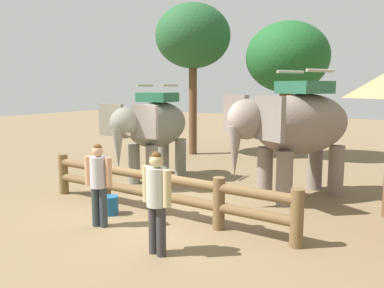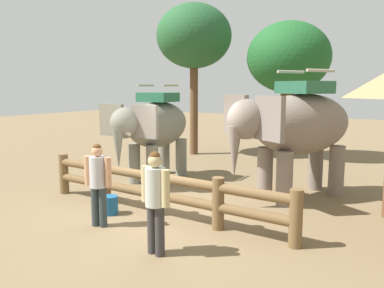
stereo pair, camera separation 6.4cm
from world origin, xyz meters
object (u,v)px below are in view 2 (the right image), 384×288
object	(u,v)px
elephant_center	(296,127)
feed_bucket	(110,205)
tourist_man_in_blue	(98,179)
tree_back_center	(194,37)
elephant_near_left	(154,127)
tree_far_right	(289,59)
tourist_woman_in_black	(155,196)
log_fence	(156,188)

from	to	relation	value
elephant_center	feed_bucket	distance (m)	4.86
tourist_man_in_blue	tree_back_center	distance (m)	9.70
elephant_center	tourist_man_in_blue	bearing A→B (deg)	-122.97
elephant_near_left	feed_bucket	xyz separation A→B (m)	(1.11, -3.07, -1.41)
tree_far_right	tree_back_center	bearing A→B (deg)	-162.18
elephant_near_left	tourist_man_in_blue	world-z (taller)	elephant_near_left
tree_far_right	elephant_near_left	bearing A→B (deg)	-109.56
tourist_woman_in_black	tourist_man_in_blue	size ratio (longest dim) A/B	1.04
elephant_center	feed_bucket	xyz separation A→B (m)	(-3.04, -3.44, -1.60)
log_fence	tourist_man_in_blue	xyz separation A→B (m)	(-0.54, -1.20, 0.38)
log_fence	elephant_center	distance (m)	3.82
tourist_man_in_blue	log_fence	bearing A→B (deg)	65.80
tree_back_center	tourist_woman_in_black	bearing A→B (deg)	-61.74
tourist_woman_in_black	tree_back_center	world-z (taller)	tree_back_center
tree_far_right	log_fence	bearing A→B (deg)	-90.37
tree_back_center	tourist_man_in_blue	bearing A→B (deg)	-70.53
log_fence	tourist_man_in_blue	size ratio (longest dim) A/B	3.87
feed_bucket	elephant_near_left	bearing A→B (deg)	109.77
log_fence	tree_back_center	distance (m)	9.04
tree_back_center	tree_far_right	distance (m)	3.86
elephant_near_left	tree_far_right	world-z (taller)	tree_far_right
tourist_woman_in_black	tourist_man_in_blue	xyz separation A→B (m)	(-1.80, 0.48, -0.04)
tourist_woman_in_black	tree_far_right	xyz separation A→B (m)	(-1.21, 10.03, 2.84)
log_fence	tourist_man_in_blue	world-z (taller)	tourist_man_in_blue
feed_bucket	tree_back_center	bearing A→B (deg)	108.66
log_fence	tree_far_right	bearing A→B (deg)	89.63
tourist_woman_in_black	log_fence	bearing A→B (deg)	127.08
tree_far_right	tourist_woman_in_black	bearing A→B (deg)	-83.12
log_fence	elephant_near_left	bearing A→B (deg)	128.12
tourist_man_in_blue	tree_far_right	bearing A→B (deg)	86.46
tourist_woman_in_black	tree_back_center	size ratio (longest dim) A/B	0.29
log_fence	tourist_woman_in_black	world-z (taller)	tourist_woman_in_black
elephant_center	tree_back_center	size ratio (longest dim) A/B	0.61
log_fence	tree_far_right	xyz separation A→B (m)	(0.05, 8.36, 3.26)
tree_far_right	feed_bucket	distance (m)	9.65
tree_far_right	tourist_man_in_blue	bearing A→B (deg)	-93.54
tree_back_center	elephant_center	bearing A→B (deg)	-37.22
tree_back_center	tree_far_right	bearing A→B (deg)	17.82
elephant_near_left	elephant_center	world-z (taller)	elephant_center
log_fence	feed_bucket	world-z (taller)	log_fence
tree_back_center	feed_bucket	world-z (taller)	tree_back_center
elephant_center	tree_far_right	distance (m)	6.17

